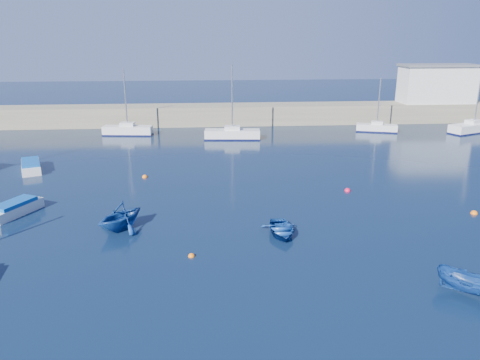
{
  "coord_description": "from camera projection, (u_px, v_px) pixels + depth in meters",
  "views": [
    {
      "loc": [
        -2.81,
        -18.05,
        11.89
      ],
      "look_at": [
        -0.19,
        14.73,
        1.6
      ],
      "focal_mm": 35.0,
      "sensor_mm": 36.0,
      "label": 1
    }
  ],
  "objects": [
    {
      "name": "ground",
      "position": [
        270.0,
        312.0,
        20.94
      ],
      "size": [
        220.0,
        220.0,
        0.0
      ],
      "primitive_type": "plane",
      "color": "#0C1C36",
      "rests_on": "ground"
    },
    {
      "name": "back_wall",
      "position": [
        223.0,
        114.0,
        64.31
      ],
      "size": [
        96.0,
        4.5,
        2.6
      ],
      "primitive_type": "cube",
      "color": "gray",
      "rests_on": "ground"
    },
    {
      "name": "harbor_office",
      "position": [
        437.0,
        85.0,
        65.45
      ],
      "size": [
        10.0,
        4.0,
        5.0
      ],
      "primitive_type": "cube",
      "color": "silver",
      "rests_on": "back_wall"
    },
    {
      "name": "sailboat_5",
      "position": [
        128.0,
        130.0,
        57.41
      ],
      "size": [
        6.1,
        2.3,
        7.96
      ],
      "rotation": [
        0.0,
        0.0,
        1.46
      ],
      "color": "silver",
      "rests_on": "ground"
    },
    {
      "name": "sailboat_6",
      "position": [
        232.0,
        134.0,
        55.19
      ],
      "size": [
        6.6,
        2.36,
        8.55
      ],
      "rotation": [
        0.0,
        0.0,
        1.49
      ],
      "color": "silver",
      "rests_on": "ground"
    },
    {
      "name": "sailboat_7",
      "position": [
        377.0,
        128.0,
        59.35
      ],
      "size": [
        5.2,
        2.84,
        6.71
      ],
      "rotation": [
        0.0,
        0.0,
        1.27
      ],
      "color": "silver",
      "rests_on": "ground"
    },
    {
      "name": "sailboat_8",
      "position": [
        474.0,
        127.0,
        59.04
      ],
      "size": [
        7.34,
        4.64,
        9.32
      ],
      "rotation": [
        0.0,
        0.0,
        1.97
      ],
      "color": "silver",
      "rests_on": "ground"
    },
    {
      "name": "motorboat_1",
      "position": [
        15.0,
        208.0,
        32.11
      ],
      "size": [
        2.95,
        4.06,
        0.95
      ],
      "rotation": [
        0.0,
        0.0,
        -0.47
      ],
      "color": "silver",
      "rests_on": "ground"
    },
    {
      "name": "motorboat_2",
      "position": [
        31.0,
        166.0,
        42.51
      ],
      "size": [
        2.97,
        4.7,
        0.91
      ],
      "rotation": [
        0.0,
        0.0,
        0.35
      ],
      "color": "silver",
      "rests_on": "ground"
    },
    {
      "name": "dinghy_center",
      "position": [
        281.0,
        230.0,
        28.89
      ],
      "size": [
        2.32,
        3.23,
        0.66
      ],
      "primitive_type": "imported",
      "rotation": [
        0.0,
        0.0,
        0.01
      ],
      "color": "navy",
      "rests_on": "ground"
    },
    {
      "name": "dinghy_left",
      "position": [
        120.0,
        216.0,
        29.51
      ],
      "size": [
        4.49,
        4.56,
        1.82
      ],
      "primitive_type": "imported",
      "rotation": [
        0.0,
        0.0,
        -0.68
      ],
      "color": "navy",
      "rests_on": "ground"
    },
    {
      "name": "dinghy_right",
      "position": [
        470.0,
        284.0,
        22.11
      ],
      "size": [
        3.06,
        2.99,
        1.2
      ],
      "primitive_type": "imported",
      "rotation": [
        0.0,
        0.0,
        0.81
      ],
      "color": "navy",
      "rests_on": "ground"
    },
    {
      "name": "buoy_0",
      "position": [
        192.0,
        256.0,
        26.13
      ],
      "size": [
        0.38,
        0.38,
        0.38
      ],
      "primitive_type": "sphere",
      "color": "orange",
      "rests_on": "ground"
    },
    {
      "name": "buoy_1",
      "position": [
        347.0,
        191.0,
        37.01
      ],
      "size": [
        0.5,
        0.5,
        0.5
      ],
      "primitive_type": "sphere",
      "color": "#E5113E",
      "rests_on": "ground"
    },
    {
      "name": "buoy_2",
      "position": [
        474.0,
        214.0,
        32.34
      ],
      "size": [
        0.48,
        0.48,
        0.48
      ],
      "primitive_type": "sphere",
      "color": "orange",
      "rests_on": "ground"
    },
    {
      "name": "buoy_3",
      "position": [
        145.0,
        177.0,
        40.54
      ],
      "size": [
        0.47,
        0.47,
        0.47
      ],
      "primitive_type": "sphere",
      "color": "orange",
      "rests_on": "ground"
    }
  ]
}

